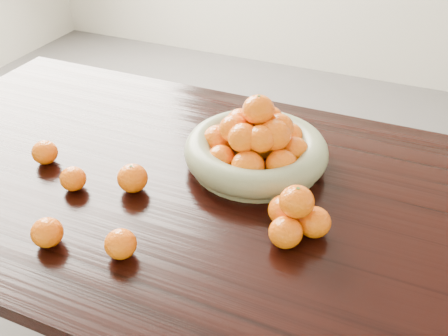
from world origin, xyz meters
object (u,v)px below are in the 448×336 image
at_px(fruit_bowl, 256,146).
at_px(loose_orange_0, 132,178).
at_px(orange_pyramid, 295,216).
at_px(dining_table, 225,217).

bearing_deg(fruit_bowl, loose_orange_0, -136.64).
height_order(fruit_bowl, orange_pyramid, fruit_bowl).
bearing_deg(dining_table, loose_orange_0, -156.73).
height_order(fruit_bowl, loose_orange_0, fruit_bowl).
distance_m(fruit_bowl, loose_orange_0, 0.33).
bearing_deg(fruit_bowl, dining_table, -103.19).
bearing_deg(loose_orange_0, dining_table, 23.27).
bearing_deg(dining_table, fruit_bowl, 76.81).
distance_m(orange_pyramid, loose_orange_0, 0.41).
relative_size(dining_table, orange_pyramid, 13.70).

